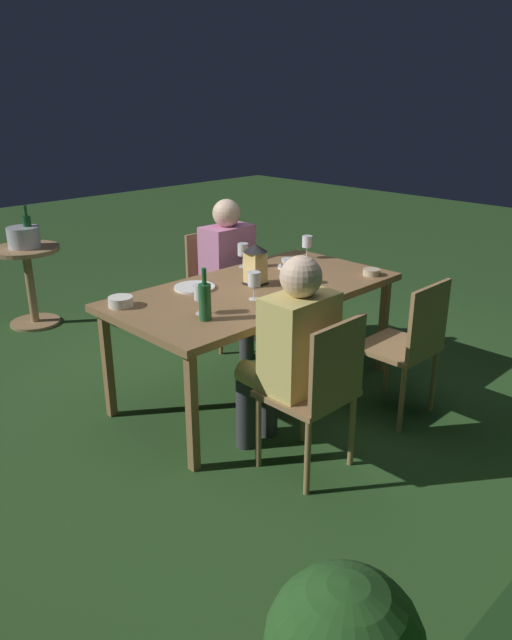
% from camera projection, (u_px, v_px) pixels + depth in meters
% --- Properties ---
extents(ground_plane, '(16.00, 16.00, 0.00)m').
position_uv_depth(ground_plane, '(256.00, 391.00, 4.03)').
color(ground_plane, '#26471E').
extents(dining_table, '(1.87, 0.95, 0.73)m').
position_uv_depth(dining_table, '(256.00, 295.00, 3.79)').
color(dining_table, olive).
rests_on(dining_table, ground).
extents(chair_side_right_a, '(0.42, 0.40, 0.87)m').
position_uv_depth(chair_side_right_a, '(408.00, 343.00, 3.56)').
color(chair_side_right_a, '#937047').
rests_on(chair_side_right_a, ground).
extents(chair_side_right_b, '(0.42, 0.40, 0.87)m').
position_uv_depth(chair_side_right_b, '(318.00, 389.00, 3.01)').
color(chair_side_right_b, '#937047').
rests_on(chair_side_right_b, ground).
extents(person_in_mustard, '(0.38, 0.47, 1.15)m').
position_uv_depth(person_in_mustard, '(290.00, 350.00, 3.08)').
color(person_in_mustard, tan).
rests_on(person_in_mustard, ground).
extents(chair_side_left_a, '(0.42, 0.40, 0.87)m').
position_uv_depth(chair_side_left_a, '(217.00, 282.00, 4.71)').
color(chair_side_left_a, '#937047').
rests_on(chair_side_left_a, ground).
extents(person_in_pink, '(0.38, 0.47, 1.15)m').
position_uv_depth(person_in_pink, '(233.00, 268.00, 4.53)').
color(person_in_pink, '#C675A3').
rests_on(person_in_pink, ground).
extents(lantern_centerpiece, '(0.15, 0.15, 0.27)m').
position_uv_depth(lantern_centerpiece, '(255.00, 262.00, 3.79)').
color(lantern_centerpiece, black).
rests_on(lantern_centerpiece, dining_table).
extents(green_bottle_on_table, '(0.07, 0.07, 0.29)m').
position_uv_depth(green_bottle_on_table, '(205.00, 301.00, 3.20)').
color(green_bottle_on_table, '#1E5B2D').
rests_on(green_bottle_on_table, dining_table).
extents(wine_glass_a, '(0.08, 0.08, 0.17)m').
position_uv_depth(wine_glass_a, '(254.00, 280.00, 3.52)').
color(wine_glass_a, silver).
rests_on(wine_glass_a, dining_table).
extents(wine_glass_b, '(0.08, 0.08, 0.17)m').
position_uv_depth(wine_glass_b, '(243.00, 251.00, 4.18)').
color(wine_glass_b, silver).
rests_on(wine_glass_b, dining_table).
extents(wine_glass_c, '(0.08, 0.08, 0.17)m').
position_uv_depth(wine_glass_c, '(287.00, 266.00, 3.81)').
color(wine_glass_c, silver).
rests_on(wine_glass_c, dining_table).
extents(wine_glass_d, '(0.08, 0.08, 0.17)m').
position_uv_depth(wine_glass_d, '(201.00, 294.00, 3.29)').
color(wine_glass_d, silver).
rests_on(wine_glass_d, dining_table).
extents(wine_glass_e, '(0.08, 0.08, 0.17)m').
position_uv_depth(wine_glass_e, '(307.00, 243.00, 4.41)').
color(wine_glass_e, silver).
rests_on(wine_glass_e, dining_table).
extents(plate_a, '(0.21, 0.21, 0.01)m').
position_uv_depth(plate_a, '(293.00, 267.00, 4.19)').
color(plate_a, white).
rests_on(plate_a, dining_table).
extents(plate_b, '(0.26, 0.26, 0.01)m').
position_uv_depth(plate_b, '(195.00, 287.00, 3.75)').
color(plate_b, white).
rests_on(plate_b, dining_table).
extents(bowl_olives, '(0.12, 0.12, 0.04)m').
position_uv_depth(bowl_olives, '(372.00, 272.00, 4.02)').
color(bowl_olives, '#BCAD8E').
rests_on(bowl_olives, dining_table).
extents(bowl_bread, '(0.14, 0.14, 0.06)m').
position_uv_depth(bowl_bread, '(121.00, 301.00, 3.43)').
color(bowl_bread, silver).
rests_on(bowl_bread, dining_table).
extents(side_table, '(0.55, 0.55, 0.68)m').
position_uv_depth(side_table, '(29.00, 273.00, 5.05)').
color(side_table, '#9E7A51').
rests_on(side_table, ground).
extents(ice_bucket, '(0.26, 0.26, 0.34)m').
position_uv_depth(ice_bucket, '(24.00, 236.00, 4.93)').
color(ice_bucket, '#B2B7BF').
rests_on(ice_bucket, side_table).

